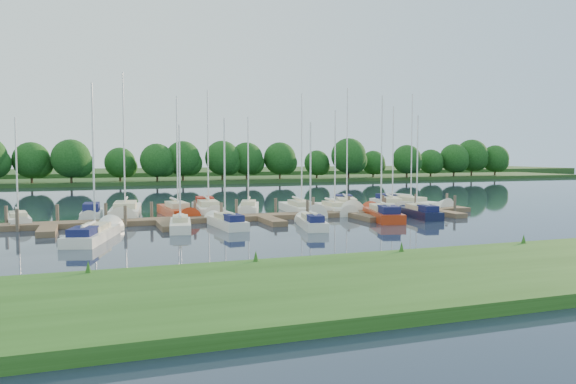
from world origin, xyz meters
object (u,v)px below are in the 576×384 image
object	(u,v)px
sailboat_n_0	(18,221)
sailboat_s_2	(226,223)
dock	(263,218)
sailboat_n_5	(249,209)
motorboat	(91,214)

from	to	relation	value
sailboat_n_0	sailboat_s_2	size ratio (longest dim) A/B	1.01
dock	sailboat_n_5	size ratio (longest dim) A/B	4.39
sailboat_n_0	sailboat_s_2	xyz separation A→B (m)	(14.64, -7.11, 0.05)
sailboat_n_5	sailboat_n_0	bearing A→B (deg)	25.98
motorboat	sailboat_s_2	size ratio (longest dim) A/B	0.65
sailboat_n_5	sailboat_s_2	world-z (taller)	sailboat_n_5
sailboat_n_0	sailboat_s_2	bearing A→B (deg)	144.43
dock	sailboat_n_0	world-z (taller)	sailboat_n_0
sailboat_n_0	motorboat	bearing A→B (deg)	-164.76
motorboat	sailboat_n_5	size ratio (longest dim) A/B	0.60
dock	sailboat_n_0	size ratio (longest dim) A/B	4.73
sailboat_n_0	motorboat	world-z (taller)	sailboat_n_0
dock	sailboat_s_2	world-z (taller)	sailboat_s_2
motorboat	sailboat_n_5	bearing A→B (deg)	-175.28
sailboat_n_0	sailboat_n_5	world-z (taller)	sailboat_n_5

